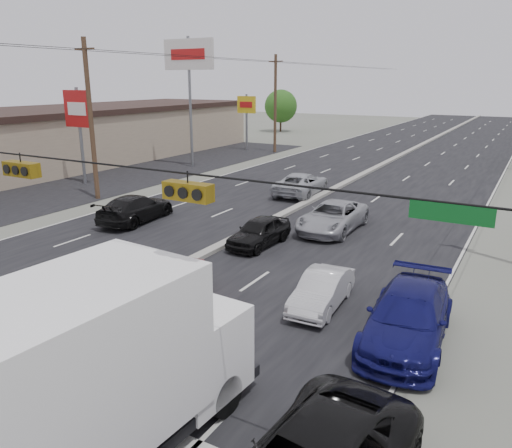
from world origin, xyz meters
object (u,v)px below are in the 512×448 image
(red_sedan, at_px, (158,284))
(queue_car_d, at_px, (408,318))
(pole_sign_mid, at_px, (79,114))
(queue_car_c, at_px, (333,217))
(queue_car_a, at_px, (259,232))
(tree_left_far, at_px, (281,106))
(queue_car_b, at_px, (322,291))
(box_truck, at_px, (85,378))
(oncoming_far, at_px, (301,184))
(utility_pole_left_c, at_px, (275,103))
(pole_sign_far, at_px, (247,109))
(pole_sign_billboard, at_px, (189,63))
(oncoming_near, at_px, (136,208))
(utility_pole_left_b, at_px, (91,119))

(red_sedan, bearing_deg, queue_car_d, 2.84)
(pole_sign_mid, height_order, queue_car_c, pole_sign_mid)
(queue_car_a, distance_m, queue_car_c, 4.49)
(tree_left_far, distance_m, red_sedan, 60.10)
(queue_car_c, relative_size, queue_car_d, 0.96)
(pole_sign_mid, xyz_separation_m, queue_car_b, (23.50, -10.81, -4.51))
(tree_left_far, xyz_separation_m, box_truck, (27.35, -61.92, -1.66))
(oncoming_far, bearing_deg, red_sedan, 94.92)
(red_sedan, xyz_separation_m, oncoming_far, (-2.80, 17.93, 0.06))
(utility_pole_left_c, height_order, pole_sign_far, utility_pole_left_c)
(utility_pole_left_c, xyz_separation_m, queue_car_b, (19.00, -32.81, -4.50))
(pole_sign_mid, height_order, red_sedan, pole_sign_mid)
(queue_car_c, bearing_deg, oncoming_far, 126.06)
(red_sedan, relative_size, oncoming_far, 0.78)
(pole_sign_billboard, bearing_deg, queue_car_d, -42.08)
(utility_pole_left_c, bearing_deg, queue_car_b, -59.93)
(pole_sign_billboard, height_order, queue_car_d, pole_sign_billboard)
(pole_sign_billboard, height_order, oncoming_near, pole_sign_billboard)
(queue_car_b, bearing_deg, box_truck, -100.58)
(pole_sign_far, relative_size, oncoming_near, 1.18)
(pole_sign_mid, xyz_separation_m, oncoming_near, (10.49, -5.84, -4.38))
(pole_sign_mid, distance_m, queue_car_b, 26.25)
(utility_pole_left_b, height_order, tree_left_far, utility_pole_left_b)
(pole_sign_mid, distance_m, pole_sign_far, 22.03)
(pole_sign_mid, relative_size, oncoming_far, 1.30)
(queue_car_b, relative_size, oncoming_near, 0.72)
(oncoming_near, bearing_deg, queue_car_d, 153.94)
(box_truck, xyz_separation_m, queue_car_d, (4.25, 8.16, -1.26))
(queue_car_a, distance_m, queue_car_d, 9.96)
(utility_pole_left_c, distance_m, queue_car_d, 40.58)
(tree_left_far, bearing_deg, red_sedan, -67.05)
(red_sedan, xyz_separation_m, queue_car_b, (5.10, 2.46, -0.08))
(utility_pole_left_c, distance_m, queue_car_c, 29.29)
(tree_left_far, xyz_separation_m, oncoming_far, (20.60, -37.35, -2.97))
(queue_car_d, relative_size, oncoming_near, 1.07)
(box_truck, relative_size, queue_car_c, 1.53)
(pole_sign_mid, xyz_separation_m, red_sedan, (18.40, -13.27, -4.43))
(utility_pole_left_c, distance_m, box_truck, 45.67)
(tree_left_far, distance_m, queue_car_b, 60.09)
(utility_pole_left_c, relative_size, red_sedan, 2.39)
(red_sedan, distance_m, oncoming_near, 10.85)
(queue_car_a, bearing_deg, queue_car_b, -39.98)
(utility_pole_left_b, distance_m, box_truck, 24.79)
(tree_left_far, distance_m, queue_car_c, 51.07)
(pole_sign_far, relative_size, queue_car_a, 1.53)
(pole_sign_far, distance_m, box_truck, 47.11)
(utility_pole_left_b, distance_m, pole_sign_far, 25.25)
(pole_sign_billboard, bearing_deg, red_sedan, -55.66)
(queue_car_a, bearing_deg, pole_sign_mid, 164.33)
(utility_pole_left_b, height_order, pole_sign_billboard, pole_sign_billboard)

